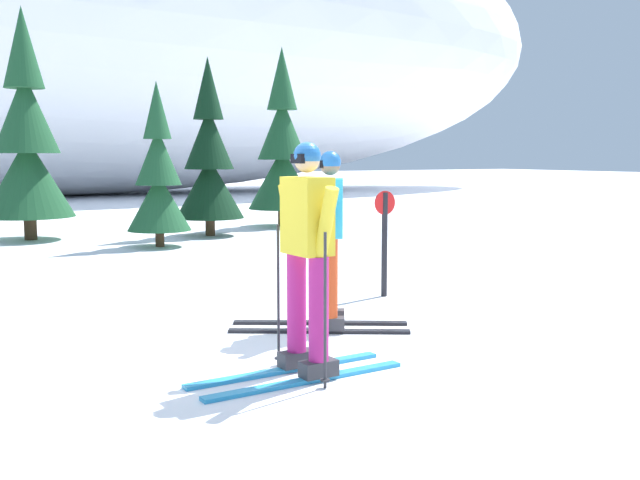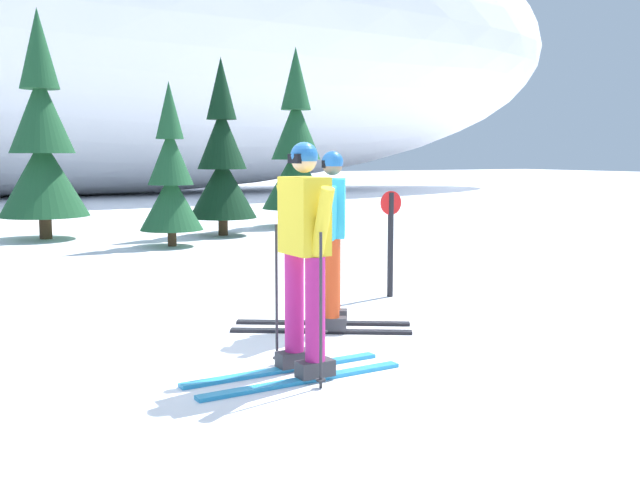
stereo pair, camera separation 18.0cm
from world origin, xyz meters
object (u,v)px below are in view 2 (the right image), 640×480
(skier_yellow_jacket, at_px, (303,255))
(pine_tree_center_left, at_px, (42,144))
(pine_tree_far_right, at_px, (296,152))
(trail_marker_post, at_px, (391,236))
(pine_tree_right, at_px, (222,162))
(skier_cyan_jacket, at_px, (331,236))
(pine_tree_center_right, at_px, (171,178))

(skier_yellow_jacket, distance_m, pine_tree_center_left, 10.71)
(skier_yellow_jacket, relative_size, pine_tree_center_left, 0.39)
(pine_tree_far_right, xyz_separation_m, trail_marker_post, (-2.86, -8.35, -1.01))
(pine_tree_center_left, relative_size, pine_tree_right, 1.23)
(pine_tree_right, bearing_deg, pine_tree_center_left, 162.85)
(skier_cyan_jacket, xyz_separation_m, trail_marker_post, (1.40, 1.11, -0.18))
(pine_tree_center_left, height_order, pine_tree_center_right, pine_tree_center_left)
(skier_yellow_jacket, xyz_separation_m, pine_tree_center_right, (1.48, 8.31, 0.33))
(skier_yellow_jacket, distance_m, pine_tree_far_right, 11.91)
(pine_tree_center_left, xyz_separation_m, pine_tree_far_right, (5.58, 0.04, -0.16))
(pine_tree_center_right, height_order, trail_marker_post, pine_tree_center_right)
(pine_tree_center_right, relative_size, pine_tree_right, 0.82)
(pine_tree_far_right, distance_m, trail_marker_post, 8.88)
(skier_cyan_jacket, height_order, trail_marker_post, skier_cyan_jacket)
(trail_marker_post, bearing_deg, pine_tree_right, 84.98)
(pine_tree_center_right, distance_m, pine_tree_right, 2.00)
(skier_yellow_jacket, relative_size, pine_tree_far_right, 0.43)
(skier_yellow_jacket, bearing_deg, pine_tree_center_left, 92.15)
(pine_tree_center_left, relative_size, trail_marker_post, 3.60)
(skier_cyan_jacket, height_order, pine_tree_far_right, pine_tree_far_right)
(skier_yellow_jacket, bearing_deg, pine_tree_far_right, 64.13)
(pine_tree_far_right, bearing_deg, skier_cyan_jacket, -114.27)
(skier_yellow_jacket, distance_m, pine_tree_center_right, 8.45)
(pine_tree_center_left, bearing_deg, pine_tree_right, -17.15)
(pine_tree_center_left, xyz_separation_m, pine_tree_center_right, (1.88, -2.34, -0.64))
(skier_cyan_jacket, relative_size, pine_tree_center_right, 0.57)
(skier_cyan_jacket, height_order, pine_tree_center_right, pine_tree_center_right)
(pine_tree_center_right, xyz_separation_m, pine_tree_right, (1.48, 1.30, 0.28))
(skier_yellow_jacket, height_order, pine_tree_right, pine_tree_right)
(pine_tree_right, height_order, pine_tree_far_right, pine_tree_far_right)
(pine_tree_right, bearing_deg, skier_yellow_jacket, -107.11)
(skier_yellow_jacket, xyz_separation_m, pine_tree_far_right, (5.19, 10.69, 0.81))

